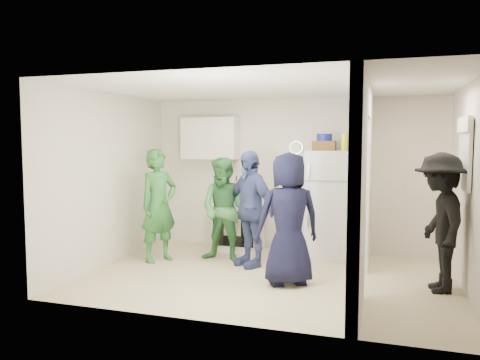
% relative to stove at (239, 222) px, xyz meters
% --- Properties ---
extents(floor, '(4.80, 4.80, 0.00)m').
position_rel_stove_xyz_m(floor, '(0.84, -1.37, -0.46)').
color(floor, beige).
rests_on(floor, ground).
extents(wall_back, '(4.80, 0.00, 4.80)m').
position_rel_stove_xyz_m(wall_back, '(0.84, 0.33, 0.79)').
color(wall_back, silver).
rests_on(wall_back, floor).
extents(wall_front, '(4.80, 0.00, 4.80)m').
position_rel_stove_xyz_m(wall_front, '(0.84, -3.07, 0.79)').
color(wall_front, silver).
rests_on(wall_front, floor).
extents(wall_left, '(0.00, 3.40, 3.40)m').
position_rel_stove_xyz_m(wall_left, '(-1.56, -1.37, 0.79)').
color(wall_left, silver).
rests_on(wall_left, floor).
extents(wall_right, '(0.00, 3.40, 3.40)m').
position_rel_stove_xyz_m(wall_right, '(3.24, -1.37, 0.79)').
color(wall_right, silver).
rests_on(wall_right, floor).
extents(ceiling, '(4.80, 4.80, 0.00)m').
position_rel_stove_xyz_m(ceiling, '(0.84, -1.37, 2.04)').
color(ceiling, white).
rests_on(ceiling, wall_back).
extents(partition_pier_back, '(0.12, 1.20, 2.50)m').
position_rel_stove_xyz_m(partition_pier_back, '(2.04, -0.27, 0.79)').
color(partition_pier_back, silver).
rests_on(partition_pier_back, floor).
extents(partition_pier_front, '(0.12, 1.20, 2.50)m').
position_rel_stove_xyz_m(partition_pier_front, '(2.04, -2.47, 0.79)').
color(partition_pier_front, silver).
rests_on(partition_pier_front, floor).
extents(partition_header, '(0.12, 1.00, 0.40)m').
position_rel_stove_xyz_m(partition_header, '(2.04, -1.37, 1.84)').
color(partition_header, silver).
rests_on(partition_header, partition_pier_back).
extents(stove, '(0.78, 0.65, 0.93)m').
position_rel_stove_xyz_m(stove, '(0.00, 0.00, 0.00)').
color(stove, white).
rests_on(stove, floor).
extents(upper_cabinet, '(0.95, 0.34, 0.70)m').
position_rel_stove_xyz_m(upper_cabinet, '(-0.56, 0.15, 1.39)').
color(upper_cabinet, silver).
rests_on(upper_cabinet, wall_back).
extents(fridge, '(0.68, 0.66, 1.66)m').
position_rel_stove_xyz_m(fridge, '(1.48, -0.03, 0.37)').
color(fridge, silver).
rests_on(fridge, floor).
extents(wicker_basket, '(0.35, 0.25, 0.15)m').
position_rel_stove_xyz_m(wicker_basket, '(1.38, 0.02, 1.27)').
color(wicker_basket, brown).
rests_on(wicker_basket, fridge).
extents(blue_bowl, '(0.24, 0.24, 0.11)m').
position_rel_stove_xyz_m(blue_bowl, '(1.38, 0.02, 1.40)').
color(blue_bowl, navy).
rests_on(blue_bowl, wicker_basket).
extents(yellow_cup_stack_top, '(0.09, 0.09, 0.25)m').
position_rel_stove_xyz_m(yellow_cup_stack_top, '(1.70, -0.13, 1.32)').
color(yellow_cup_stack_top, yellow).
rests_on(yellow_cup_stack_top, fridge).
extents(wall_clock, '(0.22, 0.02, 0.22)m').
position_rel_stove_xyz_m(wall_clock, '(0.89, 0.31, 1.24)').
color(wall_clock, white).
rests_on(wall_clock, wall_back).
extents(spice_shelf, '(0.35, 0.08, 0.03)m').
position_rel_stove_xyz_m(spice_shelf, '(0.84, 0.28, 0.89)').
color(spice_shelf, olive).
rests_on(spice_shelf, wall_back).
extents(nook_window, '(0.03, 0.70, 0.80)m').
position_rel_stove_xyz_m(nook_window, '(3.22, -1.17, 1.19)').
color(nook_window, black).
rests_on(nook_window, wall_right).
extents(nook_window_frame, '(0.04, 0.76, 0.86)m').
position_rel_stove_xyz_m(nook_window_frame, '(3.20, -1.17, 1.19)').
color(nook_window_frame, white).
rests_on(nook_window_frame, wall_right).
extents(nook_valance, '(0.04, 0.82, 0.18)m').
position_rel_stove_xyz_m(nook_valance, '(3.18, -1.17, 1.54)').
color(nook_valance, white).
rests_on(nook_valance, wall_right).
extents(yellow_cup_stack_stove, '(0.09, 0.09, 0.25)m').
position_rel_stove_xyz_m(yellow_cup_stack_stove, '(-0.12, -0.22, 0.59)').
color(yellow_cup_stack_stove, yellow).
rests_on(yellow_cup_stack_stove, stove).
extents(red_cup, '(0.09, 0.09, 0.12)m').
position_rel_stove_xyz_m(red_cup, '(0.22, -0.20, 0.52)').
color(red_cup, red).
rests_on(red_cup, stove).
extents(person_green_left, '(0.65, 0.73, 1.69)m').
position_rel_stove_xyz_m(person_green_left, '(-0.93, -1.06, 0.38)').
color(person_green_left, '#307836').
rests_on(person_green_left, floor).
extents(person_green_center, '(0.80, 0.64, 1.56)m').
position_rel_stove_xyz_m(person_green_center, '(0.01, -0.76, 0.32)').
color(person_green_center, '#377E45').
rests_on(person_green_center, floor).
extents(person_denim, '(1.03, 0.90, 1.67)m').
position_rel_stove_xyz_m(person_denim, '(0.45, -0.91, 0.37)').
color(person_denim, '#3B4781').
rests_on(person_denim, floor).
extents(person_navy, '(0.97, 0.86, 1.67)m').
position_rel_stove_xyz_m(person_navy, '(1.15, -1.62, 0.37)').
color(person_navy, black).
rests_on(person_navy, floor).
extents(person_nook, '(0.74, 1.14, 1.67)m').
position_rel_stove_xyz_m(person_nook, '(2.94, -1.33, 0.37)').
color(person_nook, black).
rests_on(person_nook, floor).
extents(bottle_a, '(0.06, 0.06, 0.31)m').
position_rel_stove_xyz_m(bottle_a, '(-0.26, 0.10, 0.62)').
color(bottle_a, brown).
rests_on(bottle_a, stove).
extents(bottle_b, '(0.07, 0.07, 0.26)m').
position_rel_stove_xyz_m(bottle_b, '(-0.19, -0.08, 0.59)').
color(bottle_b, '#224316').
rests_on(bottle_b, stove).
extents(bottle_c, '(0.06, 0.06, 0.29)m').
position_rel_stove_xyz_m(bottle_c, '(-0.10, 0.15, 0.61)').
color(bottle_c, '#AEB1BC').
rests_on(bottle_c, stove).
extents(bottle_d, '(0.08, 0.08, 0.26)m').
position_rel_stove_xyz_m(bottle_d, '(0.02, -0.04, 0.59)').
color(bottle_d, brown).
rests_on(bottle_d, stove).
extents(bottle_e, '(0.07, 0.07, 0.27)m').
position_rel_stove_xyz_m(bottle_e, '(0.10, 0.19, 0.60)').
color(bottle_e, '#A0A9B2').
rests_on(bottle_e, stove).
extents(bottle_f, '(0.06, 0.06, 0.29)m').
position_rel_stove_xyz_m(bottle_f, '(0.18, 0.04, 0.61)').
color(bottle_f, black).
rests_on(bottle_f, stove).
extents(bottle_g, '(0.06, 0.06, 0.26)m').
position_rel_stove_xyz_m(bottle_g, '(0.27, 0.14, 0.59)').
color(bottle_g, '#945B30').
rests_on(bottle_g, stove).
extents(bottle_h, '(0.06, 0.06, 0.25)m').
position_rel_stove_xyz_m(bottle_h, '(-0.30, -0.11, 0.59)').
color(bottle_h, '#B5BBC1').
rests_on(bottle_h, stove).
extents(bottle_i, '(0.07, 0.07, 0.24)m').
position_rel_stove_xyz_m(bottle_i, '(0.04, 0.10, 0.58)').
color(bottle_i, brown).
rests_on(bottle_i, stove).
extents(bottle_j, '(0.06, 0.06, 0.24)m').
position_rel_stove_xyz_m(bottle_j, '(0.32, -0.11, 0.58)').
color(bottle_j, '#21551D').
rests_on(bottle_j, stove).
extents(bottle_k, '(0.07, 0.07, 0.25)m').
position_rel_stove_xyz_m(bottle_k, '(-0.21, 0.03, 0.59)').
color(bottle_k, brown).
rests_on(bottle_k, stove).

